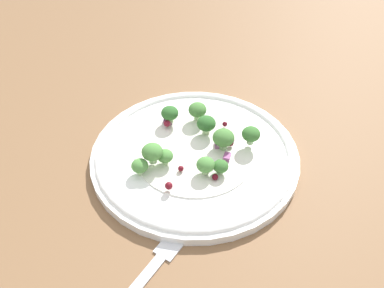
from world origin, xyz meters
The scene contains 25 objects.
ground_plane centered at (0.00, 0.00, -1.00)cm, with size 180.00×180.00×2.00cm, color brown.
plate centered at (-2.16, -0.39, 0.86)cm, with size 28.31×28.31×1.70cm.
dressing_pool centered at (-2.16, -0.39, 1.30)cm, with size 16.42×16.42×0.20cm, color white.
broccoli_floret_0 centered at (1.32, 2.40, 2.87)cm, with size 2.38×2.38×2.41cm.
broccoli_floret_1 centered at (3.53, -5.68, 2.57)cm, with size 2.19×2.19×2.22cm.
broccoli_floret_2 centered at (-7.01, -5.10, 3.18)cm, with size 2.51×2.51×2.54cm.
broccoli_floret_3 centered at (-5.32, 6.96, 3.52)cm, with size 2.51×2.51×2.55cm.
broccoli_floret_4 centered at (1.70, -4.59, 3.61)cm, with size 2.75×2.75×2.79cm.
broccoli_floret_5 centered at (-8.76, -1.45, 3.26)cm, with size 2.64×2.64×2.67cm.
broccoli_floret_6 centered at (1.04, -3.12, 2.68)cm, with size 2.12×2.12×2.15cm.
broccoli_floret_7 centered at (0.76, 4.24, 2.56)cm, with size 2.00×2.00×2.03cm.
broccoli_floret_8 centered at (-6.17, 0.53, 3.21)cm, with size 2.66×2.66×2.70cm.
broccoli_floret_9 centered at (-3.94, 3.50, 3.18)cm, with size 2.96×2.96×3.00cm.
cranberry_0 centered at (-5.86, -5.15, 2.23)cm, with size 0.99×0.99×0.99cm, color maroon.
cranberry_1 centered at (2.07, 3.85, 1.85)cm, with size 0.81×0.81×0.81cm, color #4C0A14.
cranberry_2 centered at (-4.53, 4.47, 1.94)cm, with size 0.74×0.74×0.74cm, color #4C0A14.
cranberry_3 centered at (-8.28, 2.77, 1.97)cm, with size 0.72×0.72×0.72cm, color #4C0A14.
cranberry_4 centered at (1.84, -0.75, 1.85)cm, with size 0.75×0.75×0.75cm, color maroon.
cranberry_5 centered at (-0.74, -4.77, 2.03)cm, with size 0.72×0.72×0.72cm, color maroon.
cranberry_6 centered at (5.39, -1.20, 2.22)cm, with size 0.97×0.97×0.97cm, color maroon.
onion_bit_0 centered at (-7.02, -5.46, 1.78)cm, with size 1.22×1.05×0.59cm, color #843D75.
onion_bit_1 centered at (-1.84, 4.53, 1.96)cm, with size 1.24×0.88×0.55cm, color #843D75.
onion_bit_2 centered at (-5.56, 3.97, 1.58)cm, with size 1.00×1.33×0.31cm, color #A35B93.
onion_bit_3 centered at (-4.16, 2.88, 1.65)cm, with size 1.13×1.17×0.57cm, color #A35B93.
fork centered at (18.15, -0.72, 0.25)cm, with size 18.27×7.38×0.50cm.
Camera 1 is at (37.91, 11.06, 41.14)cm, focal length 39.62 mm.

